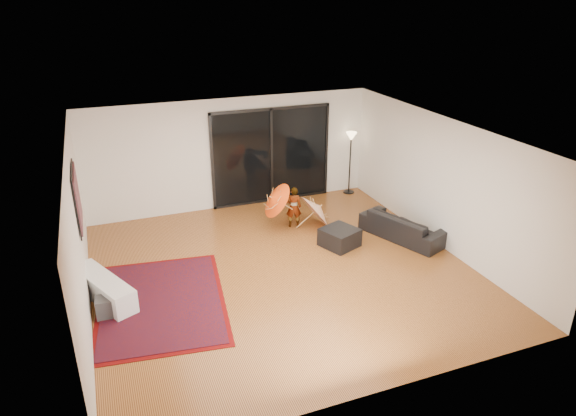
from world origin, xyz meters
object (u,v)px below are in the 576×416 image
sofa (403,226)px  ottoman (340,237)px  child (294,207)px  media_console (104,289)px

sofa → ottoman: size_ratio=2.80×
sofa → child: bearing=34.0°
media_console → ottoman: bearing=-20.4°
media_console → ottoman: 4.76m
media_console → child: bearing=-3.9°
ottoman → child: 1.38m
child → ottoman: bearing=130.8°
ottoman → media_console: bearing=-175.4°
sofa → child: 2.45m
ottoman → child: (-0.56, 1.23, 0.29)m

